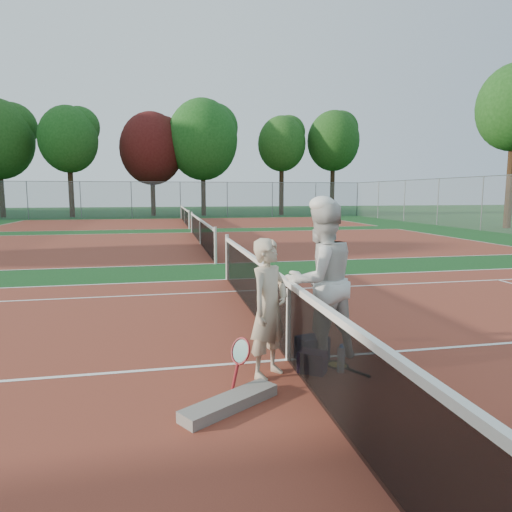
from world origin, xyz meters
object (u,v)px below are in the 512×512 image
(racket_spare, at_px, (338,365))
(water_bottle, at_px, (341,360))
(racket_red, at_px, (241,366))
(net_main, at_px, (288,321))
(sports_bag_navy, at_px, (312,348))
(player_b, at_px, (321,281))
(player_a, at_px, (269,308))
(sports_bag_purple, at_px, (312,362))
(racket_black_held, at_px, (338,328))

(racket_spare, height_order, water_bottle, water_bottle)
(racket_red, bearing_deg, racket_spare, -20.75)
(net_main, relative_size, sports_bag_navy, 29.17)
(player_b, height_order, racket_spare, player_b)
(player_a, bearing_deg, player_b, -12.21)
(player_b, relative_size, racket_red, 3.46)
(net_main, bearing_deg, racket_red, -133.16)
(net_main, distance_m, racket_red, 1.11)
(sports_bag_navy, relative_size, water_bottle, 1.25)
(net_main, height_order, sports_bag_purple, net_main)
(racket_red, bearing_deg, sports_bag_navy, -4.82)
(player_a, height_order, sports_bag_purple, player_a)
(racket_black_held, height_order, sports_bag_purple, racket_black_held)
(net_main, xyz_separation_m, racket_spare, (0.53, -0.32, -0.49))
(sports_bag_navy, relative_size, sports_bag_purple, 1.22)
(player_b, bearing_deg, net_main, -12.19)
(player_a, relative_size, racket_red, 2.76)
(racket_black_held, relative_size, water_bottle, 1.67)
(racket_black_held, xyz_separation_m, sports_bag_purple, (-0.65, -0.83, -0.13))
(player_a, bearing_deg, racket_spare, -35.91)
(net_main, height_order, racket_red, net_main)
(sports_bag_navy, bearing_deg, player_a, -149.02)
(racket_spare, bearing_deg, racket_black_held, -51.33)
(racket_red, relative_size, racket_black_held, 1.15)
(player_b, distance_m, water_bottle, 1.00)
(net_main, bearing_deg, player_a, -129.57)
(racket_red, xyz_separation_m, sports_bag_purple, (0.91, 0.35, -0.16))
(net_main, relative_size, player_a, 6.90)
(player_a, xyz_separation_m, racket_black_held, (1.17, 0.81, -0.54))
(racket_spare, relative_size, water_bottle, 2.00)
(sports_bag_purple, xyz_separation_m, water_bottle, (0.33, -0.06, 0.02))
(racket_black_held, bearing_deg, player_b, 7.88)
(racket_spare, bearing_deg, sports_bag_purple, 78.54)
(racket_red, distance_m, sports_bag_navy, 1.30)
(player_b, height_order, sports_bag_purple, player_b)
(player_a, xyz_separation_m, player_b, (0.77, 0.45, 0.20))
(player_a, bearing_deg, racket_black_held, -7.55)
(sports_bag_purple, bearing_deg, player_a, 178.17)
(sports_bag_navy, bearing_deg, sports_bag_purple, -107.92)
(racket_red, xyz_separation_m, sports_bag_navy, (1.04, 0.76, -0.14))
(racket_red, height_order, sports_bag_purple, racket_red)
(racket_red, bearing_deg, water_bottle, -27.84)
(player_b, xyz_separation_m, racket_black_held, (0.40, 0.37, -0.74))
(racket_red, relative_size, racket_spare, 0.96)
(net_main, bearing_deg, water_bottle, -45.25)
(player_a, height_order, racket_black_held, player_a)
(player_b, height_order, racket_black_held, player_b)
(water_bottle, bearing_deg, racket_spare, 79.73)
(player_b, bearing_deg, racket_black_held, -152.96)
(racket_black_held, relative_size, sports_bag_purple, 1.62)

